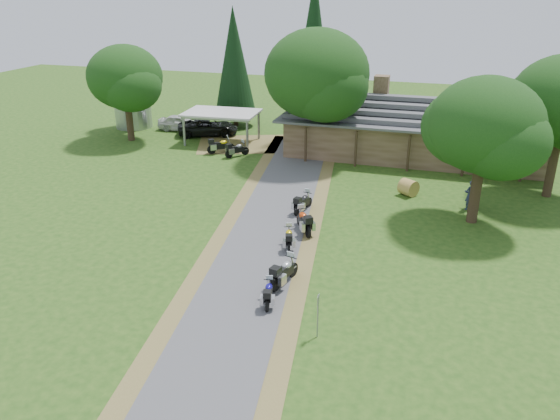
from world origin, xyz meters
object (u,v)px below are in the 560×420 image
(motorcycle_row_d, at_px, (304,220))
(car_dark_suv, at_px, (208,123))
(motorcycle_carport_b, at_px, (237,149))
(lodge, at_px, (414,126))
(hay_bale, at_px, (408,187))
(motorcycle_row_b, at_px, (284,270))
(motorcycle_row_c, at_px, (289,237))
(motorcycle_row_e, at_px, (303,202))
(carport, at_px, (222,127))
(motorcycle_row_a, at_px, (269,292))
(motorcycle_carport_a, at_px, (221,145))
(silo, at_px, (131,91))
(car_white_sedan, at_px, (181,121))

(motorcycle_row_d, bearing_deg, car_dark_suv, 5.94)
(motorcycle_row_d, relative_size, motorcycle_carport_b, 1.08)
(lodge, bearing_deg, hay_bale, -87.13)
(motorcycle_row_d, bearing_deg, motorcycle_row_b, 154.07)
(motorcycle_row_c, height_order, motorcycle_carport_b, motorcycle_carport_b)
(motorcycle_row_e, height_order, hay_bale, motorcycle_row_e)
(car_dark_suv, xyz_separation_m, motorcycle_row_c, (13.71, -20.29, -0.55))
(car_dark_suv, bearing_deg, motorcycle_row_e, -162.43)
(carport, xyz_separation_m, motorcycle_row_a, (12.15, -24.05, -0.82))
(motorcycle_carport_a, bearing_deg, motorcycle_row_b, -95.55)
(motorcycle_row_e, relative_size, hay_bale, 1.75)
(carport, xyz_separation_m, motorcycle_row_b, (12.35, -22.21, -0.67))
(silo, relative_size, motorcycle_row_e, 3.69)
(silo, relative_size, motorcycle_row_b, 3.44)
(silo, height_order, motorcycle_row_b, silo)
(motorcycle_carport_a, height_order, motorcycle_carport_b, motorcycle_carport_a)
(motorcycle_carport_a, xyz_separation_m, motorcycle_carport_b, (1.64, -0.52, -0.05))
(motorcycle_row_a, bearing_deg, motorcycle_row_d, -9.86)
(carport, relative_size, motorcycle_row_c, 3.63)
(silo, xyz_separation_m, motorcycle_row_a, (22.67, -26.68, -3.00))
(motorcycle_row_d, bearing_deg, motorcycle_row_e, -16.41)
(lodge, xyz_separation_m, motorcycle_row_b, (-4.19, -23.31, -1.74))
(lodge, relative_size, carport, 3.35)
(silo, xyz_separation_m, motorcycle_row_c, (21.99, -21.03, -2.96))
(carport, distance_m, car_dark_suv, 2.94)
(motorcycle_carport_b, bearing_deg, motorcycle_row_b, -113.65)
(motorcycle_row_e, bearing_deg, motorcycle_row_c, -161.25)
(carport, xyz_separation_m, motorcycle_row_d, (11.74, -16.21, -0.67))
(car_white_sedan, xyz_separation_m, motorcycle_row_a, (17.56, -26.77, -0.38))
(carport, height_order, motorcycle_row_e, carport)
(car_white_sedan, relative_size, motorcycle_row_d, 2.72)
(lodge, height_order, silo, silo)
(motorcycle_carport_b, bearing_deg, lodge, -31.79)
(motorcycle_carport_b, bearing_deg, car_white_sedan, 91.32)
(silo, xyz_separation_m, hay_bale, (27.54, -11.19, -3.01))
(motorcycle_row_b, bearing_deg, motorcycle_row_c, 27.12)
(motorcycle_row_a, bearing_deg, motorcycle_carport_a, 14.83)
(car_white_sedan, distance_m, motorcycle_row_d, 25.54)
(lodge, relative_size, motorcycle_carport_a, 10.21)
(lodge, bearing_deg, carport, -176.20)
(car_dark_suv, distance_m, motorcycle_carport_a, 6.09)
(silo, bearing_deg, lodge, -3.22)
(carport, bearing_deg, car_dark_suv, 136.61)
(silo, distance_m, motorcycle_row_b, 33.87)
(hay_bale, bearing_deg, motorcycle_row_b, -108.94)
(motorcycle_row_e, bearing_deg, motorcycle_carport_b, 52.95)
(carport, distance_m, hay_bale, 19.08)
(motorcycle_row_c, bearing_deg, car_white_sedan, 22.17)
(silo, height_order, hay_bale, silo)
(motorcycle_row_b, bearing_deg, motorcycle_row_a, -171.91)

